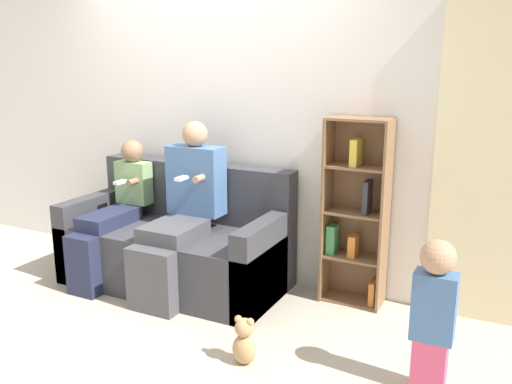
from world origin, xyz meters
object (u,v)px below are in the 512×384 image
Objects in this scene: child_seated at (113,211)px; teddy_bear at (244,342)px; couch at (178,245)px; toddler_standing at (434,312)px; adult_seated at (182,207)px; bookshelf at (357,213)px.

child_seated is 3.69× the size of teddy_bear.
couch is 2.15m from toddler_standing.
teddy_bear is (0.90, -0.71, -0.53)m from adult_seated.
bookshelf reaches higher than toddler_standing.
couch is 5.78× the size of teddy_bear.
adult_seated is 0.65m from child_seated.
toddler_standing is (2.06, -0.62, 0.15)m from couch.
toddler_standing is at bearing -14.57° from adult_seated.
adult_seated reaches higher than teddy_bear.
teddy_bear is at bearing -105.25° from bookshelf.
couch is at bearing 17.87° from child_seated.
adult_seated is (0.14, -0.12, 0.36)m from couch.
child_seated is at bearing -165.40° from bookshelf.
bookshelf is at bearing 19.77° from adult_seated.
couch is 1.34× the size of adult_seated.
bookshelf is at bearing 13.36° from couch.
bookshelf is 1.31m from teddy_bear.
adult_seated reaches higher than couch.
teddy_bear is at bearing -168.09° from toddler_standing.
adult_seated reaches higher than toddler_standing.
toddler_standing is 2.87× the size of teddy_bear.
teddy_bear is at bearing -23.33° from child_seated.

